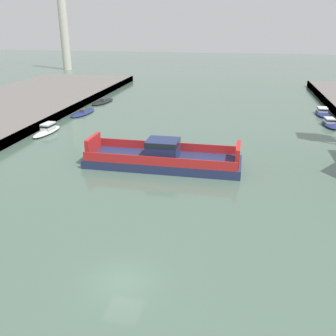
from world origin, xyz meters
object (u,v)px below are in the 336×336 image
object	(u,v)px
moored_boat_far_left	(47,130)
chain_ferry	(163,158)
moored_boat_near_left	(322,112)
moored_boat_mid_right	(103,102)
moored_boat_mid_left	(330,123)
smokestack_distant_a	(63,19)
moored_boat_near_right	(83,113)

from	to	relation	value
moored_boat_far_left	chain_ferry	bearing A→B (deg)	-26.92
moored_boat_near_left	moored_boat_mid_right	world-z (taller)	moored_boat_near_left
chain_ferry	moored_boat_mid_left	bearing A→B (deg)	44.88
moored_boat_mid_right	chain_ferry	bearing A→B (deg)	-59.46
smokestack_distant_a	moored_boat_near_left	bearing A→B (deg)	-35.81
moored_boat_near_left	moored_boat_near_right	bearing A→B (deg)	-169.80
chain_ferry	moored_boat_near_right	xyz separation A→B (m)	(-20.95, 24.45, -0.85)
moored_boat_mid_left	moored_boat_mid_right	xyz separation A→B (m)	(-45.10, 11.31, -0.27)
moored_boat_near_right	moored_boat_far_left	bearing A→B (deg)	-90.82
moored_boat_mid_left	moored_boat_near_left	bearing A→B (deg)	87.71
moored_boat_mid_right	smokestack_distant_a	xyz separation A→B (m)	(-33.54, 54.21, 17.31)
smokestack_distant_a	moored_boat_mid_right	bearing A→B (deg)	-58.26
moored_boat_mid_left	moored_boat_far_left	xyz separation A→B (m)	(-45.36, -13.37, 0.09)
moored_boat_near_left	smokestack_distant_a	distance (m)	98.88
chain_ferry	moored_boat_mid_left	world-z (taller)	chain_ferry
moored_boat_near_left	moored_boat_far_left	bearing A→B (deg)	-154.39
moored_boat_near_right	moored_boat_mid_right	xyz separation A→B (m)	(0.05, 10.96, 0.02)
moored_boat_near_left	moored_boat_mid_left	distance (m)	8.54
chain_ferry	moored_boat_mid_right	size ratio (longest dim) A/B	2.24
moored_boat_near_left	smokestack_distant_a	xyz separation A→B (m)	(-78.99, 56.99, 17.04)
chain_ferry	moored_boat_far_left	distance (m)	23.72
smokestack_distant_a	moored_boat_far_left	bearing A→B (deg)	-67.12
moored_boat_near_left	moored_boat_far_left	world-z (taller)	moored_boat_far_left
moored_boat_mid_left	moored_boat_far_left	size ratio (longest dim) A/B	0.85
moored_boat_near_left	smokestack_distant_a	bearing A→B (deg)	144.19
moored_boat_mid_left	moored_boat_mid_right	distance (m)	46.50
moored_boat_far_left	smokestack_distant_a	distance (m)	87.29
moored_boat_near_left	moored_boat_far_left	distance (m)	50.67
chain_ferry	moored_boat_mid_left	size ratio (longest dim) A/B	3.11
moored_boat_near_right	smokestack_distant_a	bearing A→B (deg)	117.19
moored_boat_near_right	smokestack_distant_a	distance (m)	75.30
moored_boat_near_right	moored_boat_mid_right	bearing A→B (deg)	89.72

